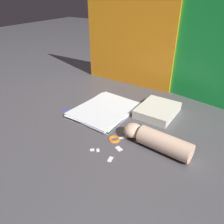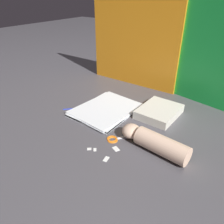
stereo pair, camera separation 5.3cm
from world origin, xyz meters
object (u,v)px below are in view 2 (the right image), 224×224
(book_closed, at_px, (159,112))
(scissors, at_px, (121,137))
(paper_stack, at_px, (106,110))
(hand_forearm, at_px, (154,142))

(book_closed, xyz_separation_m, scissors, (-0.05, -0.27, -0.02))
(paper_stack, bearing_deg, hand_forearm, -21.78)
(book_closed, distance_m, hand_forearm, 0.27)
(scissors, bearing_deg, paper_stack, 141.99)
(paper_stack, relative_size, book_closed, 1.60)
(scissors, height_order, hand_forearm, hand_forearm)
(paper_stack, relative_size, hand_forearm, 1.20)
(book_closed, bearing_deg, scissors, -99.67)
(scissors, bearing_deg, hand_forearm, 5.97)
(paper_stack, xyz_separation_m, scissors, (0.19, -0.15, -0.00))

